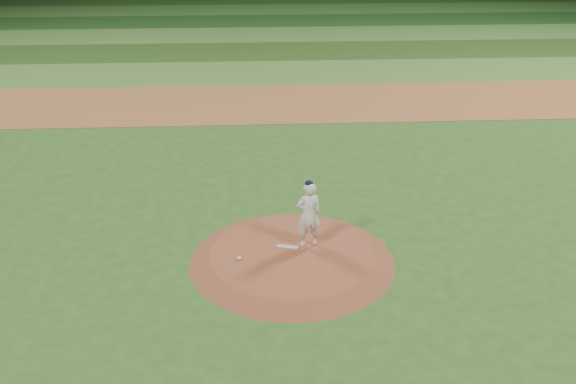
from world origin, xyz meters
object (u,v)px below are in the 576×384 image
Objects in this scene: pitchers_mound at (292,257)px; pitcher_on_mound at (309,214)px; pitching_rubber at (287,247)px; rosin_bag at (239,258)px.

pitcher_on_mound reaches higher than pitchers_mound.
rosin_bag reaches higher than pitching_rubber.
pitching_rubber is 4.40× the size of rosin_bag.
pitchers_mound is at bearing -51.57° from pitching_rubber.
rosin_bag is 2.18m from pitcher_on_mound.
pitching_rubber is at bearing -170.08° from pitcher_on_mound.
pitcher_on_mound is at bearing 40.23° from pitchers_mound.
pitchers_mound is at bearing -139.77° from pitcher_on_mound.
pitching_rubber is 1.41m from rosin_bag.
pitcher_on_mound is at bearing 19.11° from rosin_bag.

